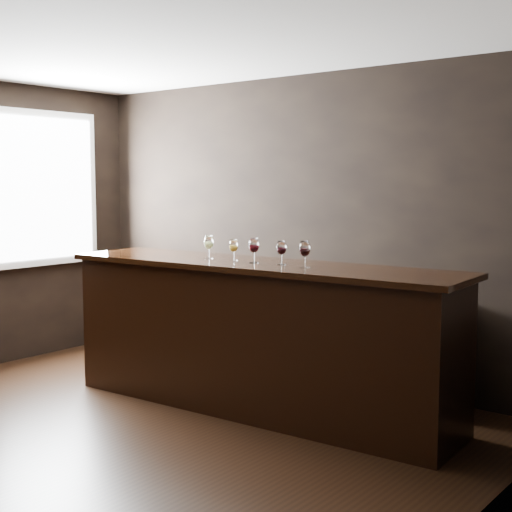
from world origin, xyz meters
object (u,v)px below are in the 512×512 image
Objects in this scene: glass_white at (209,243)px; glass_red_c at (305,249)px; back_bar_shelf at (326,339)px; glass_red_b at (281,248)px; glass_red_a at (254,246)px; bar_counter at (257,339)px; glass_amber at (234,246)px.

glass_white is 0.96× the size of glass_red_c.
glass_red_b reaches higher than back_bar_shelf.
back_bar_shelf is at bearing 85.12° from glass_red_a.
back_bar_shelf is 1.35m from glass_red_c.
bar_counter is 16.32× the size of glass_red_c.
back_bar_shelf is at bearing 70.69° from glass_amber.
back_bar_shelf is at bearing 81.98° from bar_counter.
back_bar_shelf is 12.98× the size of glass_red_b.
glass_red_a is (0.49, -0.01, 0.00)m from glass_white.
glass_red_b reaches higher than bar_counter.
glass_red_b is at bearing 1.53° from glass_amber.
glass_amber is (-0.31, -0.89, 0.87)m from back_bar_shelf.
glass_amber is 0.86× the size of glass_red_c.
back_bar_shelf is 11.98× the size of glass_red_c.
back_bar_shelf is at bearing 113.69° from glass_red_c.
bar_counter is 1.36× the size of back_bar_shelf.
glass_white is at bearing -175.99° from glass_amber.
glass_white is at bearing 178.69° from glass_red_a.
glass_amber is at bearing 177.26° from bar_counter.
glass_amber is at bearing -109.31° from back_bar_shelf.
glass_red_c is at bearing -66.31° from back_bar_shelf.
back_bar_shelf is 1.28m from glass_red_a.
glass_white is 0.26m from glass_amber.
bar_counter is 0.75m from glass_red_a.
glass_red_a is at bearing -109.46° from bar_counter.
glass_red_c is at bearing -7.58° from bar_counter.
glass_red_c reaches higher than back_bar_shelf.
back_bar_shelf is 13.97× the size of glass_amber.
glass_white reaches higher than glass_amber.
glass_red_b is at bearing -79.77° from back_bar_shelf.
glass_red_c is at bearing -9.83° from glass_red_b.
back_bar_shelf is at bearing 58.10° from glass_white.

